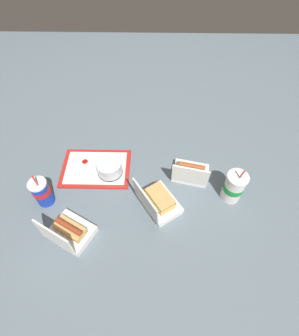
# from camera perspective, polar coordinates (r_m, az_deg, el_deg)

# --- Properties ---
(ground_plane) EXTENTS (3.20, 3.20, 0.00)m
(ground_plane) POSITION_cam_1_polar(r_m,az_deg,el_deg) (1.41, 0.02, -2.25)
(ground_plane) COLOR slate
(food_tray) EXTENTS (0.37, 0.26, 0.01)m
(food_tray) POSITION_cam_1_polar(r_m,az_deg,el_deg) (1.47, -11.55, -0.06)
(food_tray) COLOR red
(food_tray) RESTS_ON ground_plane
(cake_container) EXTENTS (0.13, 0.13, 0.08)m
(cake_container) POSITION_cam_1_polar(r_m,az_deg,el_deg) (1.40, -8.70, 0.04)
(cake_container) COLOR black
(cake_container) RESTS_ON food_tray
(ketchup_cup) EXTENTS (0.04, 0.04, 0.02)m
(ketchup_cup) POSITION_cam_1_polar(r_m,az_deg,el_deg) (1.48, -13.80, 1.11)
(ketchup_cup) COLOR white
(ketchup_cup) RESTS_ON food_tray
(napkin_stack) EXTENTS (0.12, 0.12, 0.00)m
(napkin_stack) POSITION_cam_1_polar(r_m,az_deg,el_deg) (1.45, -12.98, -0.90)
(napkin_stack) COLOR white
(napkin_stack) RESTS_ON food_tray
(plastic_fork) EXTENTS (0.11, 0.04, 0.00)m
(plastic_fork) POSITION_cam_1_polar(r_m,az_deg,el_deg) (1.50, -11.79, 2.19)
(plastic_fork) COLOR white
(plastic_fork) RESTS_ON food_tray
(clamshell_hotdog_center) EXTENTS (0.21, 0.19, 0.17)m
(clamshell_hotdog_center) POSITION_cam_1_polar(r_m,az_deg,el_deg) (1.40, 8.93, -0.88)
(clamshell_hotdog_center) COLOR white
(clamshell_hotdog_center) RESTS_ON ground_plane
(clamshell_sandwich_back) EXTENTS (0.25, 0.26, 0.18)m
(clamshell_sandwich_back) POSITION_cam_1_polar(r_m,az_deg,el_deg) (1.28, 1.96, -7.26)
(clamshell_sandwich_back) COLOR white
(clamshell_sandwich_back) RESTS_ON ground_plane
(clamshell_hotdog_left) EXTENTS (0.24, 0.23, 0.19)m
(clamshell_hotdog_left) POSITION_cam_1_polar(r_m,az_deg,el_deg) (1.27, -17.04, -13.13)
(clamshell_hotdog_left) COLOR white
(clamshell_hotdog_left) RESTS_ON ground_plane
(soda_cup_left) EXTENTS (0.09, 0.09, 0.22)m
(soda_cup_left) POSITION_cam_1_polar(r_m,az_deg,el_deg) (1.36, -22.39, -4.85)
(soda_cup_left) COLOR #1938B7
(soda_cup_left) RESTS_ON ground_plane
(soda_cup_back) EXTENTS (0.10, 0.10, 0.23)m
(soda_cup_back) POSITION_cam_1_polar(r_m,az_deg,el_deg) (1.33, 17.86, -3.92)
(soda_cup_back) COLOR white
(soda_cup_back) RESTS_ON ground_plane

